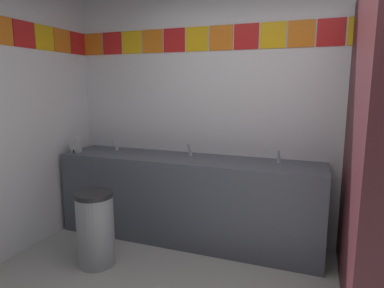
# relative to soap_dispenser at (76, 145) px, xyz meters

# --- Properties ---
(wall_back) EXTENTS (4.27, 0.09, 2.89)m
(wall_back) POSITION_rel_soap_dispenser_xyz_m (1.97, 0.48, 0.52)
(wall_back) COLOR silver
(wall_back) RESTS_ON ground_plane
(vanity_counter) EXTENTS (2.65, 0.56, 0.85)m
(vanity_counter) POSITION_rel_soap_dispenser_xyz_m (1.21, 0.16, -0.49)
(vanity_counter) COLOR #4C515B
(vanity_counter) RESTS_ON ground_plane
(faucet_left) EXTENTS (0.04, 0.10, 0.14)m
(faucet_left) POSITION_rel_soap_dispenser_xyz_m (0.33, 0.25, -0.03)
(faucet_left) COLOR silver
(faucet_left) RESTS_ON vanity_counter
(faucet_center) EXTENTS (0.04, 0.10, 0.14)m
(faucet_center) POSITION_rel_soap_dispenser_xyz_m (1.21, 0.25, -0.03)
(faucet_center) COLOR silver
(faucet_center) RESTS_ON vanity_counter
(faucet_right) EXTENTS (0.04, 0.10, 0.14)m
(faucet_right) POSITION_rel_soap_dispenser_xyz_m (2.09, 0.25, -0.03)
(faucet_right) COLOR silver
(faucet_right) RESTS_ON vanity_counter
(soap_dispenser) EXTENTS (0.09, 0.09, 0.16)m
(soap_dispenser) POSITION_rel_soap_dispenser_xyz_m (0.00, 0.00, 0.00)
(soap_dispenser) COLOR #B7BABF
(soap_dispenser) RESTS_ON vanity_counter
(trash_bin) EXTENTS (0.33, 0.33, 0.66)m
(trash_bin) POSITION_rel_soap_dispenser_xyz_m (0.65, -0.59, -0.60)
(trash_bin) COLOR #999EA3
(trash_bin) RESTS_ON ground_plane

